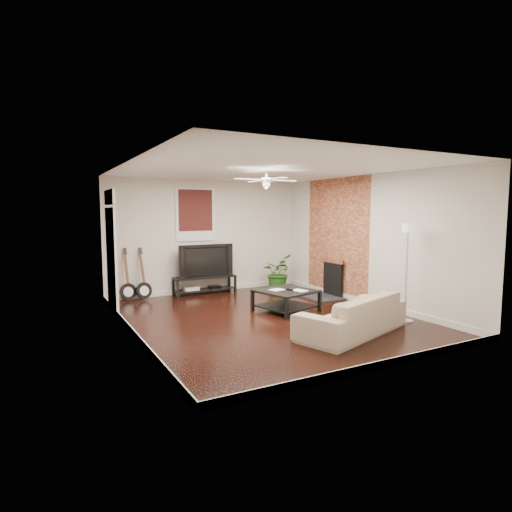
# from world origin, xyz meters

# --- Properties ---
(room) EXTENTS (5.01, 6.01, 2.81)m
(room) POSITION_xyz_m (0.00, 0.00, 1.40)
(room) COLOR black
(room) RESTS_ON ground
(brick_accent) EXTENTS (0.02, 2.20, 2.80)m
(brick_accent) POSITION_xyz_m (2.49, 1.00, 1.40)
(brick_accent) COLOR brown
(brick_accent) RESTS_ON floor
(fireplace) EXTENTS (0.80, 1.10, 0.92)m
(fireplace) POSITION_xyz_m (2.20, 1.00, 0.46)
(fireplace) COLOR black
(fireplace) RESTS_ON floor
(window_back) EXTENTS (1.00, 0.06, 1.30)m
(window_back) POSITION_xyz_m (-0.30, 2.97, 1.95)
(window_back) COLOR black
(window_back) RESTS_ON wall_back
(door_left) EXTENTS (0.08, 1.00, 2.50)m
(door_left) POSITION_xyz_m (-2.46, 1.90, 1.25)
(door_left) COLOR white
(door_left) RESTS_ON wall_left
(tv_stand) EXTENTS (1.55, 0.41, 0.43)m
(tv_stand) POSITION_xyz_m (-0.15, 2.78, 0.22)
(tv_stand) COLOR black
(tv_stand) RESTS_ON floor
(tv) EXTENTS (1.38, 0.18, 0.80)m
(tv) POSITION_xyz_m (-0.15, 2.80, 0.83)
(tv) COLOR black
(tv) RESTS_ON tv_stand
(coffee_table) EXTENTS (1.24, 1.24, 0.43)m
(coffee_table) POSITION_xyz_m (0.64, 0.29, 0.22)
(coffee_table) COLOR black
(coffee_table) RESTS_ON floor
(sofa) EXTENTS (2.38, 1.52, 0.65)m
(sofa) POSITION_xyz_m (0.76, -1.56, 0.32)
(sofa) COLOR #C7B695
(sofa) RESTS_ON floor
(floor_lamp) EXTENTS (0.38, 0.38, 1.81)m
(floor_lamp) POSITION_xyz_m (2.11, -1.46, 0.91)
(floor_lamp) COLOR white
(floor_lamp) RESTS_ON floor
(potted_plant) EXTENTS (1.05, 1.07, 0.90)m
(potted_plant) POSITION_xyz_m (1.72, 2.44, 0.45)
(potted_plant) COLOR #235B1A
(potted_plant) RESTS_ON floor
(guitar_left) EXTENTS (0.41, 0.32, 1.23)m
(guitar_left) POSITION_xyz_m (-2.01, 2.75, 0.61)
(guitar_left) COLOR black
(guitar_left) RESTS_ON floor
(guitar_right) EXTENTS (0.43, 0.35, 1.23)m
(guitar_right) POSITION_xyz_m (-1.66, 2.72, 0.61)
(guitar_right) COLOR black
(guitar_right) RESTS_ON floor
(ceiling_fan) EXTENTS (1.24, 1.24, 0.32)m
(ceiling_fan) POSITION_xyz_m (0.00, 0.00, 2.60)
(ceiling_fan) COLOR white
(ceiling_fan) RESTS_ON ceiling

